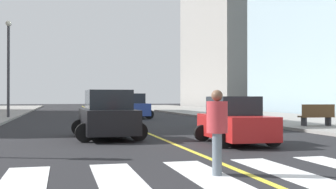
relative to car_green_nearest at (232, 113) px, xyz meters
The scene contains 12 objects.
sidewalk_kerb_east 7.17m from the car_green_nearest, 18.03° to the left, with size 10.00×120.00×0.15m, color gray.
crosswalk_paint 14.84m from the car_green_nearest, 111.44° to the right, with size 13.50×4.00×0.01m.
lane_divider_paint 22.87m from the car_green_nearest, 103.70° to the left, with size 0.16×80.00×0.01m, color yellow.
parking_garage_concrete 52.47m from the car_green_nearest, 63.93° to the left, with size 18.00×24.00×30.44m, color gray.
car_green_nearest is the anchor object (origin of this frame).
car_blue_second 11.63m from the car_green_nearest, 108.92° to the left, with size 2.76×4.38×1.95m.
car_red_third 8.84m from the car_green_nearest, 112.02° to the right, with size 2.37×3.74×1.66m.
car_black_fourth 9.07m from the car_green_nearest, 145.19° to the right, with size 2.74×4.32×1.91m.
park_bench 4.46m from the car_green_nearest, 34.32° to the right, with size 1.85×0.73×1.12m.
pedestrian_crossing 15.02m from the car_green_nearest, 113.82° to the right, with size 0.44×0.44×1.77m.
fire_hydrant 6.28m from the car_green_nearest, 63.90° to the left, with size 0.26×0.26×0.89m.
street_lamp 18.14m from the car_green_nearest, 137.62° to the left, with size 0.44×0.44×7.31m.
Camera 1 is at (-3.79, -4.28, 1.61)m, focal length 45.46 mm.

